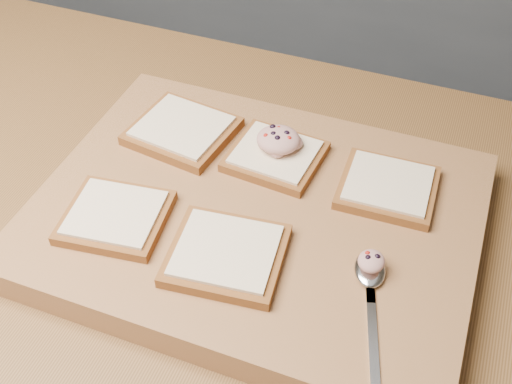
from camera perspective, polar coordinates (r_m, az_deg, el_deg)
island_counter at (r=1.23m, az=-6.68°, el=-15.35°), size 2.00×0.80×0.90m
back_counter at (r=2.24m, az=9.99°, el=16.24°), size 3.60×0.62×0.94m
cutting_board at (r=0.81m, az=-0.00°, el=-2.35°), size 0.54×0.41×0.04m
bread_far_left at (r=0.90m, az=-6.57°, el=5.47°), size 0.15×0.14×0.02m
bread_far_center at (r=0.85m, az=1.73°, el=3.24°), size 0.13×0.12×0.02m
bread_far_right at (r=0.83m, az=11.64°, el=0.45°), size 0.12×0.11×0.02m
bread_near_left at (r=0.79m, az=-12.38°, el=-2.13°), size 0.13×0.12×0.02m
bread_near_center at (r=0.74m, az=-2.66°, el=-5.55°), size 0.14×0.13×0.02m
tuna_salad_dollop at (r=0.85m, az=2.00°, el=4.70°), size 0.06×0.06×0.03m
spoon at (r=0.73m, az=10.11°, el=-7.60°), size 0.07×0.18×0.01m
spoon_salad at (r=0.72m, az=10.22°, el=-6.05°), size 0.03×0.03×0.02m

